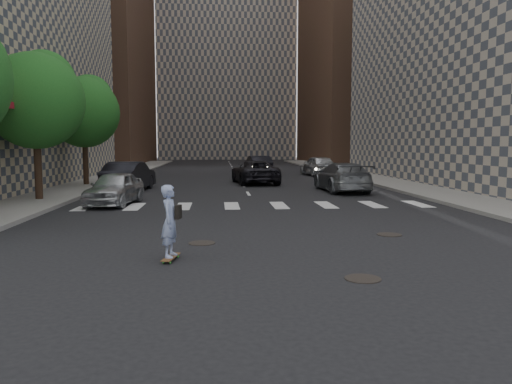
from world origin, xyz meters
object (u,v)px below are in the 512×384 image
at_px(skateboarder, 170,221).
at_px(silver_sedan, 115,188).
at_px(traffic_car_d, 318,166).
at_px(traffic_car_e, 258,165).
at_px(traffic_car_c, 255,172).
at_px(tree_c, 85,109).
at_px(traffic_car_a, 129,176).
at_px(traffic_car_b, 342,177).
at_px(tree_b, 37,97).

xyz_separation_m(skateboarder, silver_sedan, (-3.33, 10.47, -0.18)).
bearing_deg(silver_sedan, skateboarder, -64.96).
bearing_deg(skateboarder, traffic_car_d, 83.96).
bearing_deg(traffic_car_e, traffic_car_c, 77.15).
relative_size(tree_c, skateboarder, 3.89).
xyz_separation_m(traffic_car_a, traffic_car_e, (8.25, 14.65, -0.03)).
xyz_separation_m(tree_c, traffic_car_d, (15.95, 8.86, -3.83)).
relative_size(traffic_car_a, traffic_car_b, 0.91).
relative_size(skateboarder, traffic_car_e, 0.36).
height_order(skateboarder, traffic_car_c, skateboarder).
bearing_deg(tree_b, traffic_car_e, 59.93).
bearing_deg(traffic_car_a, traffic_car_e, -111.97).
xyz_separation_m(skateboarder, traffic_car_b, (7.78, 15.51, -0.11)).
bearing_deg(traffic_car_c, tree_b, 35.60).
bearing_deg(silver_sedan, traffic_car_e, 76.91).
relative_size(skateboarder, traffic_car_c, 0.32).
distance_m(tree_c, traffic_car_b, 15.71).
relative_size(silver_sedan, traffic_car_b, 0.77).
bearing_deg(tree_b, silver_sedan, -20.87).
distance_m(tree_c, skateboarder, 21.29).
bearing_deg(skateboarder, tree_b, 131.65).
height_order(silver_sedan, traffic_car_d, traffic_car_d).
bearing_deg(skateboarder, traffic_car_c, 92.34).
bearing_deg(tree_c, traffic_car_a, -46.11).
bearing_deg(traffic_car_e, tree_b, 52.75).
relative_size(traffic_car_c, traffic_car_d, 1.12).
height_order(traffic_car_a, traffic_car_d, traffic_car_d).
xyz_separation_m(silver_sedan, traffic_car_a, (-0.46, 6.18, 0.10)).
relative_size(tree_b, traffic_car_a, 1.34).
distance_m(tree_b, traffic_car_b, 15.55).
bearing_deg(silver_sedan, tree_c, 117.95).
height_order(tree_c, silver_sedan, tree_c).
height_order(traffic_car_b, traffic_car_d, traffic_car_d).
xyz_separation_m(silver_sedan, traffic_car_c, (6.77, 10.62, 0.04)).
xyz_separation_m(tree_b, tree_c, (0.00, 8.00, 0.00)).
distance_m(traffic_car_a, traffic_car_c, 8.49).
relative_size(tree_b, traffic_car_c, 1.23).
height_order(silver_sedan, traffic_car_b, traffic_car_b).
height_order(tree_c, skateboarder, tree_c).
bearing_deg(traffic_car_c, traffic_car_a, 25.05).
xyz_separation_m(tree_b, traffic_car_c, (10.27, 9.28, -3.90)).
relative_size(tree_b, silver_sedan, 1.59).
relative_size(tree_b, tree_c, 1.00).
relative_size(traffic_car_b, traffic_car_d, 1.13).
bearing_deg(tree_c, traffic_car_c, 7.13).
bearing_deg(traffic_car_a, tree_c, -38.71).
xyz_separation_m(traffic_car_b, traffic_car_c, (-4.33, 5.58, -0.04)).
distance_m(tree_c, traffic_car_d, 18.65).
height_order(tree_b, tree_c, same).
bearing_deg(silver_sedan, traffic_car_a, 101.67).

